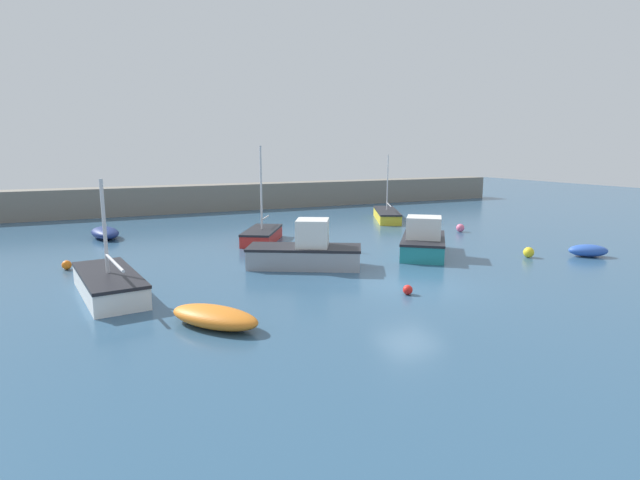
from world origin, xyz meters
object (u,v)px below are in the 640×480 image
(cabin_cruiser_white, at_px, (306,251))
(dinghy_near_pier, at_px, (588,251))
(mooring_buoy_red, at_px, (408,290))
(mooring_buoy_pink, at_px, (460,228))
(fishing_dinghy_green, at_px, (421,231))
(sailboat_tall_mast, at_px, (262,235))
(mooring_buoy_yellow, at_px, (529,252))
(mooring_buoy_orange, at_px, (67,265))
(open_tender_yellow, at_px, (105,233))
(rowboat_white_midwater, at_px, (215,317))
(sailboat_short_mast, at_px, (109,284))
(motorboat_grey_hull, at_px, (423,241))
(sailboat_twin_hulled, at_px, (387,215))

(cabin_cruiser_white, height_order, dinghy_near_pier, cabin_cruiser_white)
(mooring_buoy_red, height_order, mooring_buoy_pink, mooring_buoy_pink)
(fishing_dinghy_green, bearing_deg, dinghy_near_pier, 78.34)
(sailboat_tall_mast, bearing_deg, mooring_buoy_yellow, 78.58)
(mooring_buoy_orange, bearing_deg, sailboat_tall_mast, 15.26)
(open_tender_yellow, distance_m, sailboat_tall_mast, 10.01)
(open_tender_yellow, xyz_separation_m, mooring_buoy_yellow, (19.50, -15.22, -0.08))
(rowboat_white_midwater, relative_size, mooring_buoy_red, 8.87)
(sailboat_short_mast, bearing_deg, rowboat_white_midwater, -157.86)
(motorboat_grey_hull, distance_m, mooring_buoy_pink, 8.43)
(fishing_dinghy_green, bearing_deg, sailboat_short_mast, -17.94)
(rowboat_white_midwater, bearing_deg, motorboat_grey_hull, -101.01)
(sailboat_twin_hulled, xyz_separation_m, sailboat_short_mast, (-20.57, -12.90, 0.06))
(sailboat_short_mast, distance_m, sailboat_tall_mast, 12.01)
(sailboat_short_mast, distance_m, open_tender_yellow, 13.48)
(cabin_cruiser_white, relative_size, dinghy_near_pier, 2.62)
(fishing_dinghy_green, bearing_deg, sailboat_twin_hulled, -140.35)
(sailboat_twin_hulled, relative_size, mooring_buoy_pink, 11.44)
(sailboat_tall_mast, distance_m, mooring_buoy_orange, 10.78)
(mooring_buoy_orange, bearing_deg, motorboat_grey_hull, -14.24)
(cabin_cruiser_white, distance_m, open_tender_yellow, 14.90)
(cabin_cruiser_white, relative_size, fishing_dinghy_green, 2.15)
(sailboat_twin_hulled, height_order, rowboat_white_midwater, sailboat_twin_hulled)
(mooring_buoy_orange, relative_size, mooring_buoy_pink, 0.80)
(fishing_dinghy_green, height_order, dinghy_near_pier, dinghy_near_pier)
(sailboat_tall_mast, distance_m, mooring_buoy_yellow, 14.82)
(rowboat_white_midwater, xyz_separation_m, mooring_buoy_orange, (-4.44, 10.36, -0.11))
(fishing_dinghy_green, xyz_separation_m, dinghy_near_pier, (3.99, -8.92, 0.03))
(open_tender_yellow, distance_m, mooring_buoy_yellow, 24.74)
(dinghy_near_pier, height_order, mooring_buoy_orange, dinghy_near_pier)
(sailboat_twin_hulled, bearing_deg, fishing_dinghy_green, -168.30)
(sailboat_twin_hulled, xyz_separation_m, open_tender_yellow, (-20.25, 0.57, -0.06))
(dinghy_near_pier, bearing_deg, fishing_dinghy_green, 147.25)
(sailboat_short_mast, xyz_separation_m, mooring_buoy_red, (10.34, -4.66, -0.28))
(cabin_cruiser_white, xyz_separation_m, dinghy_near_pier, (14.15, -4.00, -0.44))
(fishing_dinghy_green, xyz_separation_m, sailboat_short_mast, (-18.78, -6.04, 0.19))
(rowboat_white_midwater, distance_m, mooring_buoy_yellow, 17.28)
(cabin_cruiser_white, relative_size, mooring_buoy_pink, 10.43)
(fishing_dinghy_green, xyz_separation_m, rowboat_white_midwater, (-15.94, -11.06, 0.04))
(sailboat_twin_hulled, height_order, open_tender_yellow, sailboat_twin_hulled)
(sailboat_tall_mast, xyz_separation_m, mooring_buoy_yellow, (11.01, -9.92, -0.16))
(mooring_buoy_pink, bearing_deg, motorboat_grey_hull, -143.41)
(mooring_buoy_red, bearing_deg, motorboat_grey_hull, 49.19)
(open_tender_yellow, bearing_deg, mooring_buoy_orange, 157.22)
(rowboat_white_midwater, xyz_separation_m, mooring_buoy_yellow, (16.97, 3.27, -0.05))
(cabin_cruiser_white, relative_size, mooring_buoy_orange, 12.99)
(sailboat_short_mast, relative_size, motorboat_grey_hull, 1.13)
(sailboat_twin_hulled, relative_size, mooring_buoy_orange, 14.24)
(dinghy_near_pier, bearing_deg, mooring_buoy_red, -138.73)
(sailboat_twin_hulled, distance_m, mooring_buoy_orange, 23.43)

